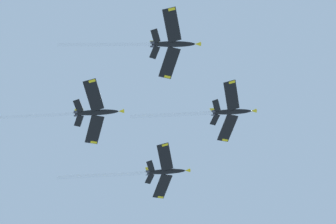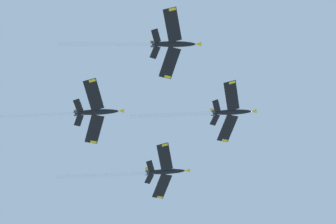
{
  "view_description": "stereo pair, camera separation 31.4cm",
  "coord_description": "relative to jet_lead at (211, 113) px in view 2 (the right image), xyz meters",
  "views": [
    {
      "loc": [
        52.49,
        15.36,
        1.77
      ],
      "look_at": [
        5.8,
        -21.73,
        124.88
      ],
      "focal_mm": 51.45,
      "sensor_mm": 36.0,
      "label": 1
    },
    {
      "loc": [
        52.69,
        15.12,
        1.77
      ],
      "look_at": [
        5.8,
        -21.73,
        124.88
      ],
      "focal_mm": 51.45,
      "sensor_mm": 36.0,
      "label": 2
    }
  ],
  "objects": [
    {
      "name": "jet_lead",
      "position": [
        0.0,
        0.0,
        0.0
      ],
      "size": [
        27.33,
        28.95,
        8.84
      ],
      "color": "black"
    },
    {
      "name": "jet_left_wing",
      "position": [
        -1.84,
        -27.54,
        -3.11
      ],
      "size": [
        29.44,
        30.5,
        9.75
      ],
      "color": "black"
    },
    {
      "name": "jet_right_wing",
      "position": [
        26.77,
        0.76,
        -2.44
      ],
      "size": [
        27.67,
        29.13,
        8.41
      ],
      "color": "black"
    },
    {
      "name": "jet_slot",
      "position": [
        24.78,
        -26.28,
        -6.48
      ],
      "size": [
        26.02,
        27.71,
        8.34
      ],
      "color": "black"
    }
  ]
}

